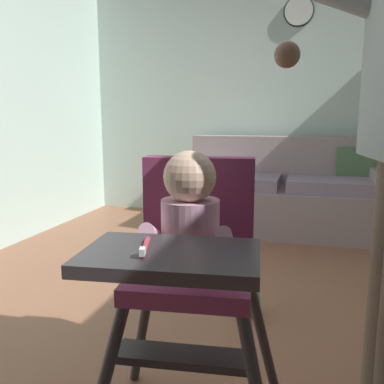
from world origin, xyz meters
TOP-DOWN VIEW (x-y plane):
  - ground at (0.00, 0.00)m, footprint 5.66×6.60m
  - wall_far at (0.00, 2.53)m, footprint 4.86×0.06m
  - couch at (0.10, 2.01)m, footprint 1.89×0.86m
  - high_chair at (-0.03, -0.76)m, footprint 0.67×0.77m
  - toy_ball at (0.01, 0.17)m, footprint 0.16×0.16m
  - wall_clock at (0.15, 2.49)m, footprint 0.29×0.04m

SIDE VIEW (x-z plane):
  - ground at x=0.00m, z-range -0.10..0.00m
  - toy_ball at x=0.01m, z-range 0.00..0.16m
  - couch at x=0.10m, z-range -0.10..0.76m
  - high_chair at x=-0.03m, z-range 0.18..1.12m
  - wall_far at x=0.00m, z-range 0.00..2.74m
  - wall_clock at x=0.15m, z-range 1.92..2.21m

